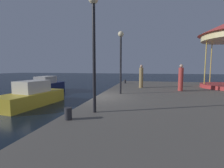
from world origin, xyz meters
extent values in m
plane|color=black|center=(0.00, 0.00, 0.00)|extent=(120.00, 120.00, 0.00)
cube|color=#5B564F|center=(6.73, 0.00, 0.40)|extent=(13.45, 22.57, 0.80)
cube|color=#19214C|center=(-7.07, 5.04, 0.46)|extent=(2.05, 5.06, 0.91)
cube|color=beige|center=(-7.08, 5.23, 1.27)|extent=(1.37, 2.25, 0.72)
cube|color=#4C6070|center=(-7.13, 6.33, 1.42)|extent=(1.08, 0.16, 0.32)
cube|color=gold|center=(-4.53, -0.06, 0.43)|extent=(2.44, 4.67, 0.85)
cube|color=beige|center=(-4.51, 0.10, 1.25)|extent=(1.57, 2.11, 0.78)
cube|color=#4C6070|center=(-4.40, 1.08, 1.40)|extent=(1.15, 0.24, 0.35)
cylinder|color=gold|center=(8.88, 7.77, 2.91)|extent=(0.08, 0.08, 3.62)
cylinder|color=gold|center=(7.79, 5.88, 2.91)|extent=(0.08, 0.08, 3.62)
cylinder|color=black|center=(1.01, -3.39, 2.78)|extent=(0.12, 0.12, 3.96)
cylinder|color=black|center=(1.28, 1.13, 2.62)|extent=(0.12, 0.12, 3.63)
sphere|color=#F9E5B2|center=(1.28, 1.13, 4.61)|extent=(0.36, 0.36, 0.36)
cylinder|color=#2D2D33|center=(0.44, -4.38, 1.00)|extent=(0.24, 0.24, 0.40)
cylinder|color=#2D2D33|center=(0.64, 8.04, 1.00)|extent=(0.24, 0.24, 0.40)
cylinder|color=#B23833|center=(5.39, 3.37, 1.65)|extent=(0.34, 0.34, 1.71)
sphere|color=tan|center=(5.39, 3.37, 2.63)|extent=(0.24, 0.24, 0.24)
cylinder|color=#937A4C|center=(2.49, 4.65, 1.66)|extent=(0.34, 0.34, 1.71)
sphere|color=tan|center=(2.49, 4.65, 2.63)|extent=(0.24, 0.24, 0.24)
camera|label=1|loc=(2.92, -9.00, 2.49)|focal=25.35mm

